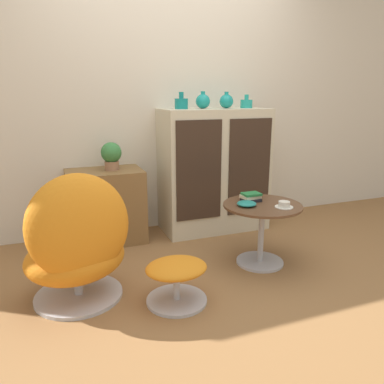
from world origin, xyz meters
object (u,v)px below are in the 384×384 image
(coffee_table, at_px, (262,224))
(bowl, at_px, (247,204))
(teacup, at_px, (284,205))
(book_stack, at_px, (251,197))
(vase_rightmost, at_px, (246,103))
(potted_plant, at_px, (111,155))
(vase_leftmost, at_px, (181,103))
(egg_chair, at_px, (78,244))
(ottoman, at_px, (176,275))
(vase_inner_left, at_px, (203,101))
(sideboard, at_px, (214,170))
(tv_console, at_px, (106,206))
(vase_inner_right, at_px, (226,101))

(coffee_table, xyz_separation_m, bowl, (-0.13, 0.01, 0.17))
(teacup, bearing_deg, book_stack, 121.79)
(vase_rightmost, distance_m, potted_plant, 1.35)
(vase_rightmost, bearing_deg, book_stack, -114.74)
(vase_leftmost, xyz_separation_m, teacup, (0.45, -1.00, -0.71))
(egg_chair, relative_size, potted_plant, 3.60)
(ottoman, relative_size, book_stack, 2.62)
(egg_chair, height_order, potted_plant, potted_plant)
(book_stack, xyz_separation_m, bowl, (-0.09, -0.10, -0.01))
(vase_leftmost, height_order, vase_inner_left, vase_inner_left)
(potted_plant, bearing_deg, sideboard, -1.51)
(coffee_table, xyz_separation_m, vase_inner_left, (-0.13, 0.87, 0.89))
(tv_console, bearing_deg, teacup, -41.50)
(ottoman, distance_m, vase_inner_right, 1.80)
(teacup, bearing_deg, sideboard, 96.96)
(vase_inner_right, distance_m, teacup, 1.23)
(sideboard, height_order, potted_plant, sideboard)
(sideboard, xyz_separation_m, vase_inner_left, (-0.12, 0.00, 0.64))
(egg_chair, distance_m, vase_inner_left, 1.75)
(potted_plant, bearing_deg, vase_leftmost, -1.94)
(vase_rightmost, bearing_deg, teacup, -101.66)
(sideboard, bearing_deg, book_stack, -91.83)
(vase_leftmost, bearing_deg, egg_chair, -137.06)
(sideboard, distance_m, potted_plant, 0.98)
(sideboard, xyz_separation_m, vase_rightmost, (0.33, 0.00, 0.62))
(bowl, bearing_deg, book_stack, 48.17)
(sideboard, xyz_separation_m, book_stack, (-0.02, -0.76, -0.07))
(ottoman, relative_size, bowl, 2.71)
(vase_rightmost, relative_size, book_stack, 0.83)
(ottoman, bearing_deg, teacup, 11.23)
(tv_console, height_order, bowl, tv_console)
(vase_inner_right, bearing_deg, book_stack, -100.49)
(ottoman, relative_size, vase_rightmost, 3.16)
(egg_chair, distance_m, book_stack, 1.33)
(vase_inner_right, height_order, potted_plant, vase_inner_right)
(book_stack, bearing_deg, ottoman, -151.22)
(teacup, bearing_deg, vase_leftmost, 114.09)
(egg_chair, distance_m, vase_rightmost, 2.08)
(tv_console, bearing_deg, egg_chair, -107.88)
(vase_rightmost, bearing_deg, sideboard, -179.32)
(vase_inner_left, height_order, bowl, vase_inner_left)
(coffee_table, distance_m, vase_rightmost, 1.27)
(coffee_table, height_order, book_stack, book_stack)
(sideboard, relative_size, vase_rightmost, 9.31)
(ottoman, height_order, teacup, teacup)
(vase_leftmost, distance_m, bowl, 1.14)
(tv_console, bearing_deg, ottoman, -78.04)
(coffee_table, distance_m, vase_inner_right, 1.25)
(tv_console, bearing_deg, bowl, -44.26)
(ottoman, xyz_separation_m, vase_leftmost, (0.45, 1.17, 1.02))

